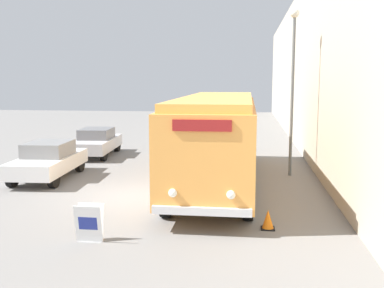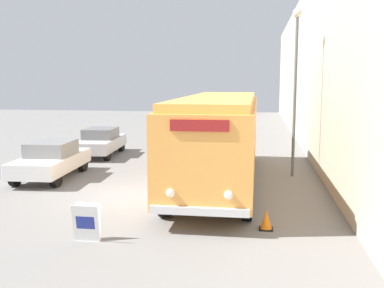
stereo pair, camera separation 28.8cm
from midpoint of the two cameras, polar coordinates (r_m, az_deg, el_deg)
name	(u,v)px [view 2 (the right image)]	position (r m, az deg, el deg)	size (l,w,h in m)	color
ground_plane	(129,197)	(15.03, -7.43, -6.65)	(80.00, 80.00, 0.00)	slate
building_wall_right	(311,68)	(24.14, 15.15, 9.30)	(0.30, 60.00, 8.85)	#B2A893
vintage_bus	(219,134)	(16.50, 4.00, 1.21)	(2.60, 11.54, 3.23)	black
sign_board	(87,223)	(11.11, -12.48, -9.77)	(0.65, 0.34, 0.91)	gray
streetlamp	(296,69)	(18.17, 13.48, 9.22)	(0.36, 0.36, 6.54)	#595E60
parked_car_near	(51,159)	(18.36, -17.01, -1.89)	(2.00, 4.36, 1.44)	black
parked_car_mid	(101,142)	(23.26, -11.20, 0.30)	(2.01, 4.34, 1.38)	black
traffic_cone	(266,220)	(11.87, 10.10, -9.49)	(0.36, 0.36, 0.51)	black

